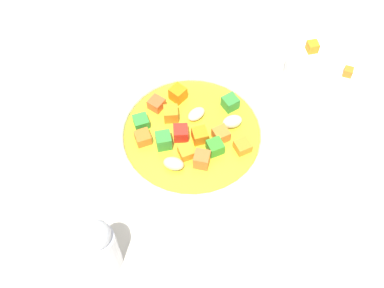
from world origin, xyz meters
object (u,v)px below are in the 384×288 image
at_px(soup_bowl_main, 192,142).
at_px(pepper_shaker, 101,246).
at_px(side_bowl_small, 329,72).
at_px(spoon, 54,176).

xyz_separation_m(soup_bowl_main, pepper_shaker, (-0.16, -0.02, 0.01)).
distance_m(side_bowl_small, pepper_shaker, 0.37).
bearing_deg(spoon, pepper_shaker, 49.44).
height_order(soup_bowl_main, pepper_shaker, pepper_shaker).
xyz_separation_m(spoon, side_bowl_small, (0.34, -0.16, 0.02)).
distance_m(spoon, side_bowl_small, 0.37).
bearing_deg(soup_bowl_main, pepper_shaker, -172.90).
bearing_deg(pepper_shaker, soup_bowl_main, 7.10).
bearing_deg(side_bowl_small, soup_bowl_main, 164.54).
relative_size(side_bowl_small, pepper_shaker, 1.31).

